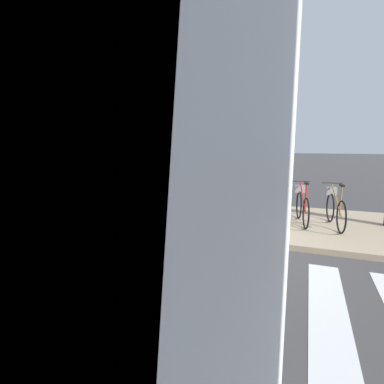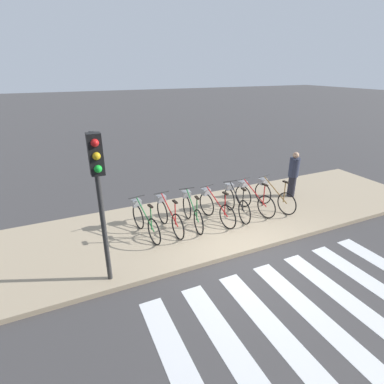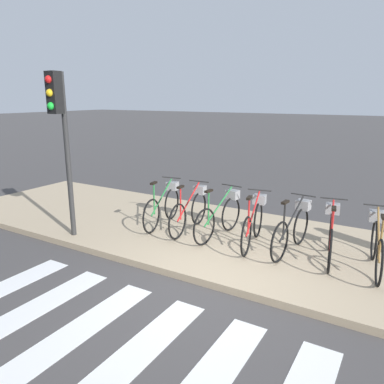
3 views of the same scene
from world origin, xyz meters
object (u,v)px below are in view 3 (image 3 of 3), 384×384
Objects in this scene: parked_bicycle_4 at (293,227)px; parked_bicycle_5 at (331,233)px; traffic_light at (60,121)px; parked_bicycle_6 at (377,243)px; parked_bicycle_1 at (191,209)px; parked_bicycle_0 at (164,204)px; parked_bicycle_2 at (221,214)px; parked_bicycle_3 at (254,221)px.

parked_bicycle_4 is 1.01× the size of parked_bicycle_5.
traffic_light is at bearing -161.26° from parked_bicycle_5.
parked_bicycle_6 is at bearing -1.92° from parked_bicycle_4.
parked_bicycle_1 is 1.01× the size of parked_bicycle_5.
parked_bicycle_0 is 0.99× the size of parked_bicycle_4.
parked_bicycle_2 is at bearing 31.37° from traffic_light.
parked_bicycle_0 is 0.99× the size of parked_bicycle_2.
parked_bicycle_3 is (0.72, -0.07, 0.00)m from parked_bicycle_2.
traffic_light is (-1.20, -1.59, 1.83)m from parked_bicycle_0.
parked_bicycle_5 is (1.37, 0.08, 0.00)m from parked_bicycle_3.
parked_bicycle_4 is at bearing -0.74° from parked_bicycle_2.
parked_bicycle_1 is 0.70m from parked_bicycle_2.
parked_bicycle_1 is 2.79m from parked_bicycle_5.
parked_bicycle_3 and parked_bicycle_5 have the same top height.
parked_bicycle_3 is at bearing -176.28° from parked_bicycle_4.
parked_bicycle_0 is at bearing 52.78° from traffic_light.
parked_bicycle_6 is 5.89m from traffic_light.
parked_bicycle_4 is (2.15, -0.02, 0.00)m from parked_bicycle_1.
parked_bicycle_2 and parked_bicycle_3 have the same top height.
parked_bicycle_6 is (0.72, -0.07, 0.00)m from parked_bicycle_5.
parked_bicycle_1 and parked_bicycle_6 have the same top height.
parked_bicycle_2 is 1.01× the size of parked_bicycle_3.
parked_bicycle_0 is 0.99× the size of parked_bicycle_1.
parked_bicycle_1 is at bearing -179.81° from parked_bicycle_5.
traffic_light reaches higher than parked_bicycle_2.
traffic_light is at bearing -164.34° from parked_bicycle_6.
traffic_light is at bearing -140.09° from parked_bicycle_1.
parked_bicycle_2 is (0.70, -0.00, 0.00)m from parked_bicycle_1.
parked_bicycle_6 is at bearing -1.31° from parked_bicycle_2.
parked_bicycle_4 is at bearing 3.72° from parked_bicycle_3.
parked_bicycle_6 is (4.19, -0.07, 0.00)m from parked_bicycle_0.
parked_bicycle_4 is at bearing -0.52° from parked_bicycle_1.
parked_bicycle_3 is 1.00× the size of parked_bicycle_5.
parked_bicycle_2 is 2.81m from parked_bicycle_6.
parked_bicycle_2 is 0.53× the size of traffic_light.
parked_bicycle_2 is at bearing -179.72° from parked_bicycle_5.
parked_bicycle_5 is at bearing 0.01° from parked_bicycle_0.
parked_bicycle_5 is at bearing 18.74° from traffic_light.
parked_bicycle_0 is at bearing 179.27° from parked_bicycle_1.
parked_bicycle_1 is 3.06m from traffic_light.
parked_bicycle_0 is 0.53× the size of traffic_light.
parked_bicycle_4 is (2.83, -0.03, 0.00)m from parked_bicycle_0.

